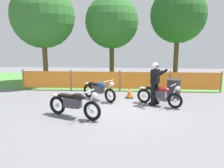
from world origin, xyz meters
name	(u,v)px	position (x,y,z in m)	size (l,w,h in m)	color
ground	(118,108)	(0.00, 0.00, -0.01)	(24.00, 24.00, 0.02)	slate
grass_verge	(121,81)	(0.00, 5.74, 0.01)	(24.00, 5.60, 0.01)	#4C8C3D
barrier_fence	(120,80)	(0.00, 2.94, 0.54)	(9.96, 0.08, 1.05)	olive
tree_leftmost	(43,16)	(-4.34, 4.65, 3.79)	(3.54, 3.54, 5.57)	brown
tree_near_left	(112,22)	(-0.58, 5.86, 3.54)	(3.18, 3.18, 5.14)	brown
tree_near_right	(178,15)	(3.29, 5.77, 3.90)	(3.24, 3.24, 5.54)	brown
motorcycle_lead	(74,104)	(-1.41, -1.11, 0.48)	(1.94, 1.00, 0.98)	black
motorcycle_trailing	(99,90)	(-0.84, 1.17, 0.44)	(1.57, 1.29, 0.91)	black
motorcycle_third	(159,95)	(1.61, 0.46, 0.44)	(1.68, 1.08, 0.90)	black
rider_third	(155,82)	(1.46, 0.56, 0.92)	(0.72, 0.71, 1.69)	black
traffic_cone	(130,92)	(0.47, 1.60, 0.26)	(0.32, 0.32, 0.53)	black
spare_drum	(174,89)	(2.37, 1.48, 0.44)	(0.58, 0.58, 0.88)	#2D2D33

